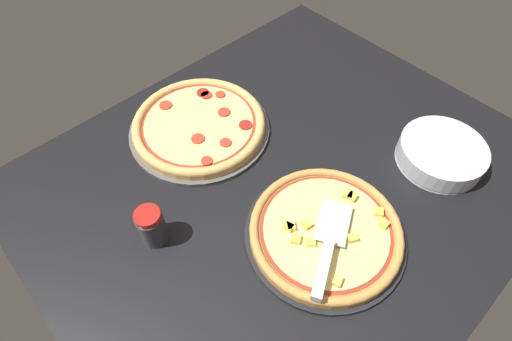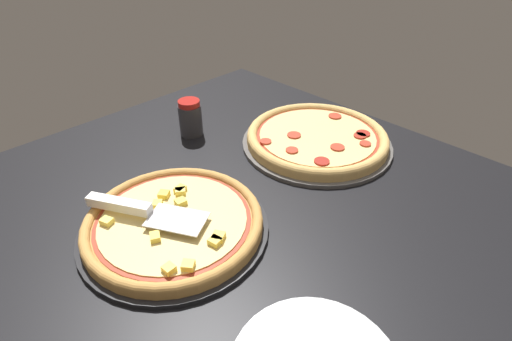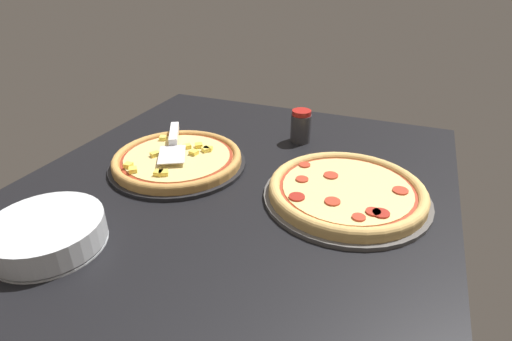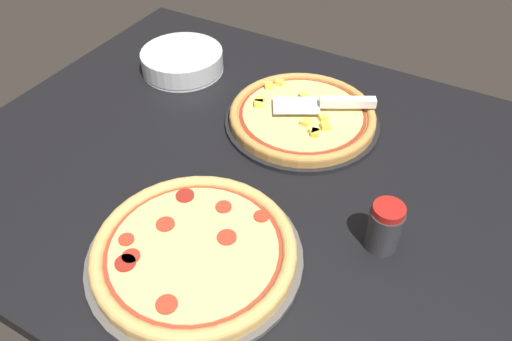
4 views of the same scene
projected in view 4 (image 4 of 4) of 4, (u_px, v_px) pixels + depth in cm
name	position (u px, v px, depth cm)	size (l,w,h in cm)	color
ground_plane	(241.00, 165.00, 108.52)	(120.84, 102.50, 3.60)	black
pizza_pan_front	(302.00, 121.00, 116.24)	(35.93, 35.93, 1.00)	black
pizza_front	(302.00, 115.00, 115.02)	(33.77, 33.77, 3.10)	#C68E47
pizza_pan_back	(195.00, 257.00, 87.56)	(38.06, 38.06, 1.00)	#565451
pizza_back	(194.00, 250.00, 86.31)	(35.77, 35.77, 2.88)	#DBAD60
serving_spatula	(336.00, 103.00, 114.10)	(22.68, 15.36, 2.00)	silver
plate_stack	(182.00, 61.00, 131.69)	(21.47, 21.47, 5.60)	silver
parmesan_shaker	(385.00, 227.00, 87.00)	(6.10, 6.10, 9.74)	#333338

